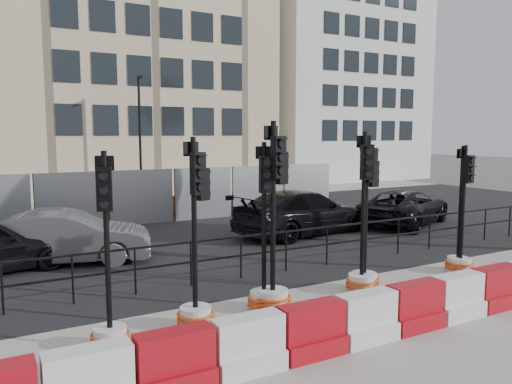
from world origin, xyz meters
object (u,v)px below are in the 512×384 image
traffic_signal_a (109,311)px  traffic_signal_h (462,247)px  car_c (303,212)px  traffic_signal_d (274,268)px

traffic_signal_a → traffic_signal_h: traffic_signal_a is taller
traffic_signal_h → car_c: size_ratio=0.57×
traffic_signal_a → car_c: 9.59m
traffic_signal_d → traffic_signal_h: (5.17, 0.07, -0.21)m
traffic_signal_a → car_c: traffic_signal_a is taller
traffic_signal_h → car_c: traffic_signal_h is taller
traffic_signal_h → car_c: (-0.64, 5.62, 0.11)m
traffic_signal_a → car_c: size_ratio=0.57×
traffic_signal_a → traffic_signal_d: traffic_signal_d is taller
traffic_signal_a → traffic_signal_d: size_ratio=0.86×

